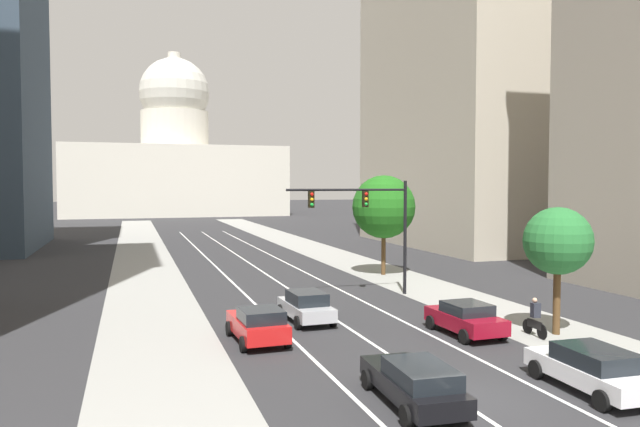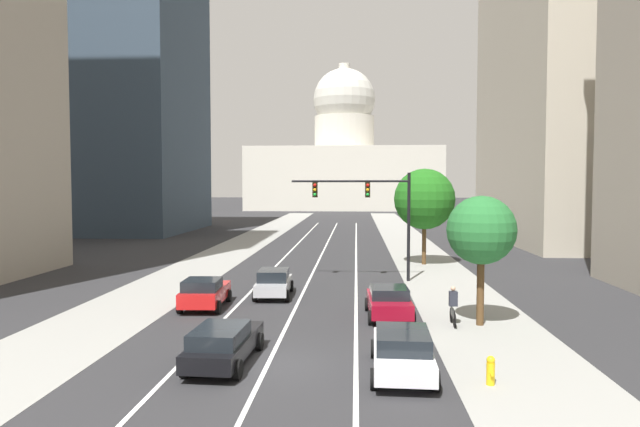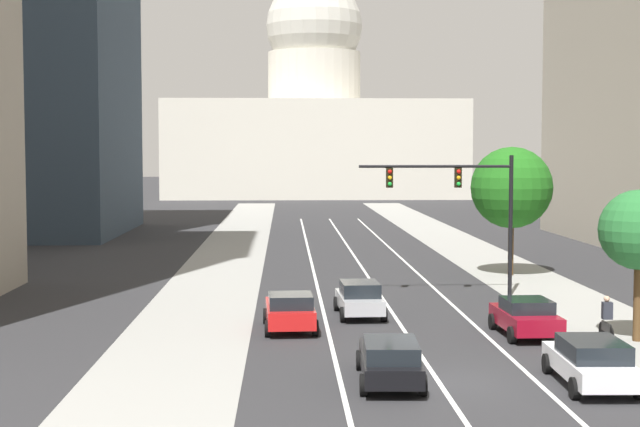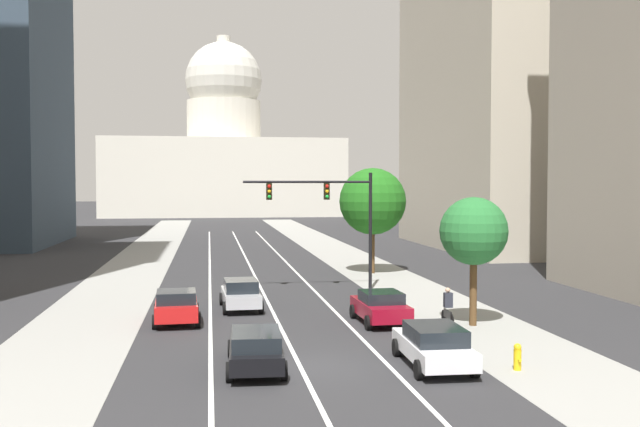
{
  "view_description": "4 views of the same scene",
  "coord_description": "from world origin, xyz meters",
  "px_view_note": "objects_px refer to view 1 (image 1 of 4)",
  "views": [
    {
      "loc": [
        -9.56,
        -16.27,
        6.65
      ],
      "look_at": [
        2.17,
        20.99,
        4.79
      ],
      "focal_mm": 33.88,
      "sensor_mm": 36.0,
      "label": 1
    },
    {
      "loc": [
        3.0,
        -18.89,
        6.17
      ],
      "look_at": [
        0.01,
        27.7,
        3.73
      ],
      "focal_mm": 31.67,
      "sensor_mm": 36.0,
      "label": 2
    },
    {
      "loc": [
        -4.7,
        -28.13,
        7.05
      ],
      "look_at": [
        -2.64,
        26.53,
        3.45
      ],
      "focal_mm": 52.51,
      "sensor_mm": 36.0,
      "label": 3
    },
    {
      "loc": [
        -3.04,
        -24.0,
        6.24
      ],
      "look_at": [
        2.96,
        14.6,
        4.62
      ],
      "focal_mm": 40.22,
      "sensor_mm": 36.0,
      "label": 4
    }
  ],
  "objects_px": {
    "car_black": "(414,382)",
    "street_tree_mid_right": "(558,241)",
    "car_silver": "(306,306)",
    "street_tree_far_right": "(384,207)",
    "capitol_building": "(175,163)",
    "car_red": "(258,324)",
    "traffic_signal_mast": "(370,214)",
    "cyclist": "(535,318)",
    "car_white": "(592,368)",
    "car_crimson": "(466,318)"
  },
  "relations": [
    {
      "from": "car_red",
      "to": "cyclist",
      "type": "distance_m",
      "value": 12.05
    },
    {
      "from": "street_tree_mid_right",
      "to": "street_tree_far_right",
      "type": "bearing_deg",
      "value": 90.65
    },
    {
      "from": "car_black",
      "to": "traffic_signal_mast",
      "type": "xyz_separation_m",
      "value": [
        5.53,
        17.11,
        4.17
      ]
    },
    {
      "from": "capitol_building",
      "to": "car_red",
      "type": "distance_m",
      "value": 112.49
    },
    {
      "from": "cyclist",
      "to": "street_tree_far_right",
      "type": "distance_m",
      "value": 19.27
    },
    {
      "from": "capitol_building",
      "to": "car_silver",
      "type": "xyz_separation_m",
      "value": [
        -1.5,
        -108.81,
        -10.67
      ]
    },
    {
      "from": "street_tree_far_right",
      "to": "capitol_building",
      "type": "bearing_deg",
      "value": 94.9
    },
    {
      "from": "capitol_building",
      "to": "street_tree_far_right",
      "type": "bearing_deg",
      "value": -85.1
    },
    {
      "from": "capitol_building",
      "to": "car_black",
      "type": "height_order",
      "value": "capitol_building"
    },
    {
      "from": "car_red",
      "to": "capitol_building",
      "type": "bearing_deg",
      "value": -4.82
    },
    {
      "from": "car_black",
      "to": "street_tree_mid_right",
      "type": "relative_size",
      "value": 0.85
    },
    {
      "from": "capitol_building",
      "to": "street_tree_mid_right",
      "type": "height_order",
      "value": "capitol_building"
    },
    {
      "from": "car_black",
      "to": "car_crimson",
      "type": "height_order",
      "value": "car_crimson"
    },
    {
      "from": "capitol_building",
      "to": "car_white",
      "type": "xyz_separation_m",
      "value": [
        4.52,
        -121.05,
        -10.68
      ]
    },
    {
      "from": "car_silver",
      "to": "car_red",
      "type": "height_order",
      "value": "car_red"
    },
    {
      "from": "car_white",
      "to": "street_tree_far_right",
      "type": "xyz_separation_m",
      "value": [
        3.69,
        25.27,
        4.25
      ]
    },
    {
      "from": "capitol_building",
      "to": "car_black",
      "type": "distance_m",
      "value": 120.98
    },
    {
      "from": "traffic_signal_mast",
      "to": "cyclist",
      "type": "height_order",
      "value": "traffic_signal_mast"
    },
    {
      "from": "street_tree_mid_right",
      "to": "street_tree_far_right",
      "type": "distance_m",
      "value": 18.72
    },
    {
      "from": "car_silver",
      "to": "street_tree_mid_right",
      "type": "relative_size",
      "value": 0.74
    },
    {
      "from": "car_black",
      "to": "car_white",
      "type": "xyz_separation_m",
      "value": [
        6.03,
        -0.55,
        0.02
      ]
    },
    {
      "from": "car_crimson",
      "to": "street_tree_far_right",
      "type": "relative_size",
      "value": 0.56
    },
    {
      "from": "car_silver",
      "to": "street_tree_far_right",
      "type": "relative_size",
      "value": 0.57
    },
    {
      "from": "traffic_signal_mast",
      "to": "street_tree_far_right",
      "type": "bearing_deg",
      "value": 61.11
    },
    {
      "from": "car_black",
      "to": "car_silver",
      "type": "xyz_separation_m",
      "value": [
        0.01,
        11.69,
        0.04
      ]
    },
    {
      "from": "car_red",
      "to": "traffic_signal_mast",
      "type": "height_order",
      "value": "traffic_signal_mast"
    },
    {
      "from": "car_silver",
      "to": "street_tree_far_right",
      "type": "distance_m",
      "value": 16.79
    },
    {
      "from": "car_white",
      "to": "car_crimson",
      "type": "xyz_separation_m",
      "value": [
        0.0,
        7.69,
        -0.0
      ]
    },
    {
      "from": "street_tree_far_right",
      "to": "car_black",
      "type": "bearing_deg",
      "value": -111.47
    },
    {
      "from": "car_black",
      "to": "street_tree_mid_right",
      "type": "distance_m",
      "value": 12.1
    },
    {
      "from": "car_silver",
      "to": "capitol_building",
      "type": "bearing_deg",
      "value": -3.08
    },
    {
      "from": "car_black",
      "to": "car_white",
      "type": "distance_m",
      "value": 6.06
    },
    {
      "from": "car_silver",
      "to": "traffic_signal_mast",
      "type": "height_order",
      "value": "traffic_signal_mast"
    },
    {
      "from": "car_crimson",
      "to": "car_red",
      "type": "distance_m",
      "value": 9.15
    },
    {
      "from": "street_tree_mid_right",
      "to": "cyclist",
      "type": "bearing_deg",
      "value": -176.05
    },
    {
      "from": "car_red",
      "to": "street_tree_far_right",
      "type": "height_order",
      "value": "street_tree_far_right"
    },
    {
      "from": "capitol_building",
      "to": "car_white",
      "type": "bearing_deg",
      "value": -87.86
    },
    {
      "from": "car_black",
      "to": "cyclist",
      "type": "xyz_separation_m",
      "value": [
        8.75,
        5.93,
        0.11
      ]
    },
    {
      "from": "cyclist",
      "to": "street_tree_far_right",
      "type": "bearing_deg",
      "value": -1.34
    },
    {
      "from": "car_red",
      "to": "cyclist",
      "type": "xyz_separation_m",
      "value": [
        11.75,
        -2.67,
        0.06
      ]
    },
    {
      "from": "car_white",
      "to": "cyclist",
      "type": "distance_m",
      "value": 7.03
    },
    {
      "from": "car_black",
      "to": "street_tree_far_right",
      "type": "relative_size",
      "value": 0.66
    },
    {
      "from": "car_red",
      "to": "street_tree_far_right",
      "type": "distance_m",
      "value": 20.96
    },
    {
      "from": "car_red",
      "to": "car_white",
      "type": "bearing_deg",
      "value": -137.92
    },
    {
      "from": "traffic_signal_mast",
      "to": "street_tree_far_right",
      "type": "distance_m",
      "value": 8.69
    },
    {
      "from": "capitol_building",
      "to": "traffic_signal_mast",
      "type": "xyz_separation_m",
      "value": [
        4.01,
        -103.39,
        -6.53
      ]
    },
    {
      "from": "capitol_building",
      "to": "street_tree_far_right",
      "type": "distance_m",
      "value": 96.35
    },
    {
      "from": "car_white",
      "to": "car_crimson",
      "type": "relative_size",
      "value": 1.13
    },
    {
      "from": "capitol_building",
      "to": "street_tree_mid_right",
      "type": "relative_size",
      "value": 8.09
    },
    {
      "from": "car_silver",
      "to": "car_white",
      "type": "height_order",
      "value": "car_silver"
    }
  ]
}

